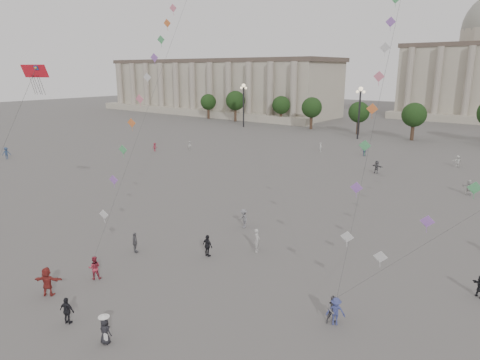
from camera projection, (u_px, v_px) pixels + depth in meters
The scene contains 24 objects.
ground at pixel (127, 302), 26.70m from camera, with size 360.00×360.00×0.00m, color #54514F.
hall_west at pixel (216, 87), 140.87m from camera, with size 84.00×26.22×17.20m.
tree_row at pixel (448, 114), 84.65m from camera, with size 137.12×5.12×8.00m.
lamp_post_far_west at pixel (244, 97), 105.01m from camera, with size 2.00×0.90×10.65m.
lamp_post_mid_west at pixel (360, 103), 87.06m from camera, with size 2.00×0.90×10.65m.
person_crowd_0 at pixel (364, 151), 71.32m from camera, with size 1.03×0.43×1.77m, color #3A4683.
person_crowd_1 at pixel (190, 145), 76.93m from camera, with size 0.74×0.58×1.53m, color silver.
person_crowd_2 at pixel (155, 147), 75.40m from camera, with size 0.96×0.55×1.49m, color maroon.
person_crowd_4 at pixel (458, 161), 63.20m from camera, with size 1.62×0.51×1.74m, color silver.
person_crowd_5 at pixel (6, 153), 68.72m from camera, with size 1.25×0.72×1.94m, color navy.
person_crowd_6 at pixel (244, 218), 39.03m from camera, with size 1.14×0.66×1.77m, color slate.
person_crowd_7 at pixel (469, 187), 49.23m from camera, with size 1.66×0.53×1.79m, color #BBBAB6.
person_crowd_10 at pixel (321, 147), 75.00m from camera, with size 0.58×0.38×1.58m, color silver.
person_crowd_12 at pixel (377, 167), 59.34m from camera, with size 1.69×0.54×1.82m, color #59595D.
person_crowd_13 at pixel (257, 240), 33.85m from camera, with size 0.69×0.46×1.90m, color #AFAEAA.
tourist_1 at pixel (208, 246), 33.01m from camera, with size 1.02×0.43×1.75m, color black.
tourist_2 at pixel (47, 282), 27.27m from camera, with size 1.78×0.57×1.92m, color maroon.
tourist_3 at pixel (135, 243), 33.71m from camera, with size 0.97×0.40×1.65m, color #5C5C61.
tourist_4 at pixel (67, 311), 24.25m from camera, with size 0.95×0.39×1.62m, color black.
kite_flyer_0 at pixel (95, 268), 29.45m from camera, with size 0.81×0.63×1.66m, color #A02B3D.
kite_flyer_1 at pixel (336, 311), 24.15m from camera, with size 1.08×0.62×1.67m, color navy.
kite_flyer_2 at pixel (334, 310), 24.31m from camera, with size 0.81×0.63×1.68m, color #5C5B5F.
hat_person at pixel (105, 330), 22.50m from camera, with size 0.79×0.60×1.69m.
dragon_kite at pixel (36, 81), 34.87m from camera, with size 3.50×2.95×13.97m.
Camera 1 is at (20.35, -14.43, 14.11)m, focal length 32.00 mm.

